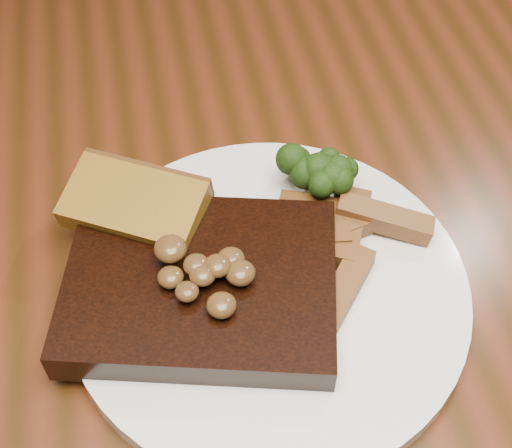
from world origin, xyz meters
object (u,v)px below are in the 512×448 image
Objects in this scene: dining_table at (247,312)px; potato_wedges at (345,244)px; garlic_bread at (138,222)px; steak at (201,285)px; chair_far at (19,44)px; plate at (269,291)px.

dining_table is 17.04× the size of potato_wedges.
garlic_bread is 1.08× the size of potato_wedges.
dining_table is at bearing 13.73° from garlic_bread.
steak is at bearing -171.33° from potato_wedges.
dining_table is at bearing 157.25° from potato_wedges.
chair_far reaches higher than potato_wedges.
potato_wedges is at bearing 23.24° from steak.
chair_far is at bearing 109.21° from plate.
chair_far is 0.84m from potato_wedges.
plate is at bearing 110.49° from chair_far.
garlic_bread is (-0.04, 0.07, -0.00)m from steak.
garlic_bread is at bearing 160.68° from potato_wedges.
garlic_bread is (0.17, -0.67, 0.30)m from chair_far.
dining_table is 0.75m from chair_far.
chair_far is 9.28× the size of potato_wedges.
chair_far is at bearing 134.19° from garlic_bread.
plate is 0.05m from steak.
dining_table is 15.79× the size of garlic_bread.
steak is (-0.04, -0.05, 0.12)m from dining_table.
potato_wedges is at bearing 16.39° from plate.
dining_table is 0.14m from potato_wedges.
steak is at bearing -31.16° from garlic_bread.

